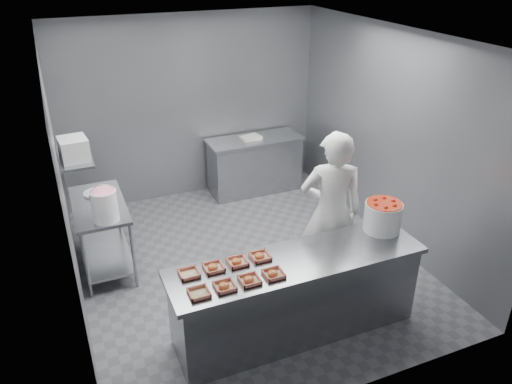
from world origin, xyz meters
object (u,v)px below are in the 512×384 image
service_counter (296,296)px  worker (331,212)px  glaze_bucket (105,205)px  back_counter (255,165)px  strawberry_tub (383,216)px  tray_4 (189,273)px  tray_7 (260,256)px  prep_table (102,226)px  tray_0 (199,293)px  tray_5 (213,267)px  tray_1 (224,286)px  tray_6 (237,262)px  tray_2 (249,280)px  tray_3 (273,274)px  appliance (74,149)px

service_counter → worker: (0.72, 0.60, 0.51)m
glaze_bucket → back_counter: bearing=34.7°
service_counter → strawberry_tub: 1.25m
tray_4 → glaze_bucket: bearing=112.4°
tray_7 → glaze_bucket: bearing=133.3°
service_counter → prep_table: size_ratio=2.17×
tray_0 → tray_5: tray_5 is taller
tray_7 → back_counter: bearing=68.2°
tray_1 → tray_6: size_ratio=1.00×
tray_2 → tray_7: 0.39m
strawberry_tub → tray_1: bearing=-170.8°
prep_table → tray_0: tray_0 is taller
back_counter → tray_0: bearing=-119.8°
tray_2 → tray_5: 0.39m
tray_3 → tray_7: same height
worker → appliance: (-2.54, 1.17, 0.73)m
worker → tray_1: bearing=47.4°
tray_0 → tray_1: tray_1 is taller
tray_5 → appliance: 2.05m
tray_3 → tray_6: size_ratio=1.00×
prep_table → back_counter: same height
service_counter → prep_table: (-1.65, 1.95, 0.14)m
tray_1 → appliance: (-1.01, 1.92, 0.76)m
back_counter → tray_0: (-1.95, -3.41, 0.47)m
service_counter → tray_0: (-1.05, -0.16, 0.47)m
tray_6 → strawberry_tub: size_ratio=0.47×
tray_0 → tray_6: 0.57m
tray_4 → glaze_bucket: size_ratio=0.43×
tray_0 → tray_3: 0.72m
tray_5 → worker: worker is taller
tray_4 → tray_0: bearing=-90.0°
service_counter → worker: worker is taller
tray_5 → tray_7: same height
tray_7 → strawberry_tub: (1.41, -0.01, 0.15)m
tray_1 → tray_3: 0.48m
tray_4 → prep_table: bearing=108.4°
tray_3 → glaze_bucket: 2.11m
tray_1 → tray_5: size_ratio=1.00×
tray_3 → tray_5: size_ratio=1.00×
tray_5 → strawberry_tub: (1.89, -0.01, 0.15)m
tray_4 → strawberry_tub: (2.13, -0.01, 0.15)m
tray_1 → tray_2: 0.24m
strawberry_tub → back_counter: bearing=93.3°
prep_table → back_counter: bearing=27.0°
tray_4 → tray_2: bearing=-33.2°
prep_table → tray_2: 2.39m
worker → tray_7: bearing=44.0°
tray_7 → appliance: (-1.49, 1.61, 0.76)m
tray_5 → tray_7: 0.48m
tray_1 → tray_4: 0.39m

